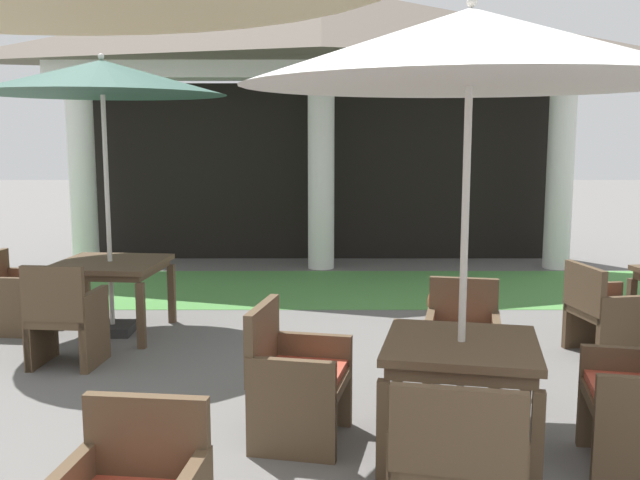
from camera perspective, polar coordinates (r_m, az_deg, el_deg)
background_pavilion at (r=10.71m, az=-0.03°, el=14.75°), size 8.24×2.60×4.07m
lawn_strip at (r=9.31m, az=-0.01°, el=-3.85°), size 10.04×2.33×0.01m
patio_chair_near_foreground_west at (r=6.92m, az=21.75°, el=-5.45°), size 0.68×0.72×0.84m
patio_table_mid_left at (r=4.53m, az=11.08°, el=-9.15°), size 1.09×1.09×0.73m
patio_umbrella_mid_left at (r=4.35m, az=11.78°, el=14.59°), size 2.69×2.69×2.76m
patio_chair_mid_left_west at (r=4.72m, az=-2.10°, el=-11.07°), size 0.69×0.74×0.90m
patio_chair_mid_left_north at (r=5.60m, az=11.16°, el=-8.20°), size 0.65×0.67×0.87m
patio_chair_mid_left_south at (r=3.63m, az=10.75°, el=-17.22°), size 0.72×0.64×0.87m
patio_chair_mid_left_east at (r=4.71m, az=24.10°, el=-11.69°), size 0.66×0.73×0.87m
patio_table_far_back at (r=7.40m, az=-16.50°, el=-2.34°), size 1.10×1.10×0.74m
patio_umbrella_far_back at (r=7.30m, az=-17.11°, el=12.12°), size 2.38×2.38×2.75m
patio_chair_far_back_west at (r=7.89m, az=-23.33°, el=-3.99°), size 0.59×0.61×0.81m
patio_chair_far_back_south at (r=6.53m, az=-19.79°, el=-5.96°), size 0.60×0.57×0.91m
terracotta_urn at (r=7.85m, az=9.65°, el=-4.90°), size 0.33×0.33×0.45m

